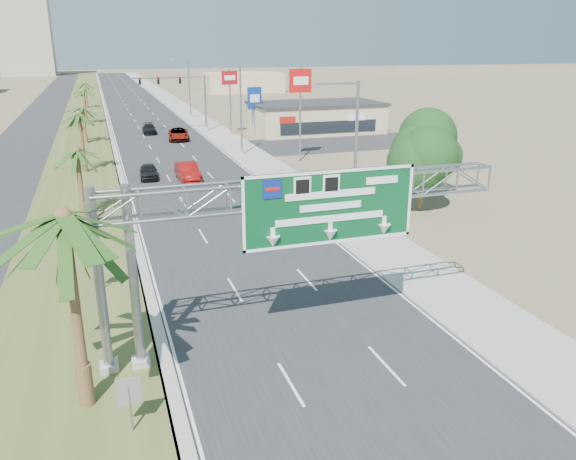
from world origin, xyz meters
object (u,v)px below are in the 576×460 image
at_px(store_building, 316,118).
at_px(car_right_lane, 178,134).
at_px(pole_sign_red_far, 230,83).
at_px(pole_sign_red_near, 300,87).
at_px(palm_near, 63,218).
at_px(car_far, 149,129).
at_px(car_mid_lane, 188,172).
at_px(pole_sign_blue, 255,100).
at_px(sign_gantry, 289,206).
at_px(car_left_lane, 149,172).
at_px(signal_mast, 191,98).

height_order(store_building, car_right_lane, store_building).
xyz_separation_m(store_building, pole_sign_red_far, (-12.26, 1.03, 5.05)).
xyz_separation_m(store_building, pole_sign_red_near, (-9.32, -19.18, 5.86)).
xyz_separation_m(palm_near, car_far, (8.20, 64.28, -6.27)).
relative_size(palm_near, store_building, 0.46).
bearing_deg(car_mid_lane, pole_sign_blue, 59.86).
bearing_deg(car_mid_lane, pole_sign_red_near, 20.37).
height_order(sign_gantry, palm_near, palm_near).
bearing_deg(pole_sign_red_near, car_right_lane, 119.97).
relative_size(car_right_lane, pole_sign_blue, 0.82).
bearing_deg(car_left_lane, palm_near, -95.16).
xyz_separation_m(signal_mast, car_right_lane, (-3.05, -6.85, -4.08)).
xyz_separation_m(signal_mast, car_far, (-6.17, 0.31, -4.19)).
distance_m(palm_near, pole_sign_red_near, 44.57).
relative_size(pole_sign_red_near, pole_sign_red_far, 1.11).
bearing_deg(signal_mast, pole_sign_blue, -35.87).
bearing_deg(palm_near, car_far, 82.73).
bearing_deg(signal_mast, car_far, 177.15).
relative_size(sign_gantry, pole_sign_blue, 2.48).
distance_m(car_far, pole_sign_red_near, 29.79).
bearing_deg(sign_gantry, car_far, 89.94).
bearing_deg(palm_near, signal_mast, 77.34).
distance_m(sign_gantry, signal_mast, 62.37).
bearing_deg(car_right_lane, car_far, 120.00).
height_order(palm_near, car_left_lane, palm_near).
bearing_deg(car_left_lane, car_mid_lane, -25.30).
xyz_separation_m(pole_sign_red_near, pole_sign_red_far, (-2.94, 20.21, -0.81)).
bearing_deg(car_far, pole_sign_red_far, -23.47).
xyz_separation_m(car_mid_lane, car_right_lane, (2.50, 23.63, -0.05)).
height_order(car_right_lane, car_far, car_right_lane).
xyz_separation_m(car_left_lane, pole_sign_red_near, (16.46, 3.45, 7.17)).
bearing_deg(pole_sign_blue, palm_near, -110.84).
xyz_separation_m(store_building, car_right_lane, (-19.87, -0.88, -1.23)).
bearing_deg(pole_sign_red_far, sign_gantry, -100.71).
height_order(palm_near, signal_mast, palm_near).
height_order(car_right_lane, pole_sign_red_near, pole_sign_red_near).
distance_m(car_right_lane, car_far, 7.81).
height_order(sign_gantry, car_left_lane, sign_gantry).
height_order(car_far, pole_sign_red_far, pole_sign_red_far).
distance_m(palm_near, pole_sign_red_far, 61.99).
relative_size(car_mid_lane, car_right_lane, 0.90).
distance_m(car_mid_lane, pole_sign_red_far, 28.16).
bearing_deg(car_mid_lane, palm_near, -106.57).
bearing_deg(store_building, sign_gantry, -112.36).
distance_m(sign_gantry, palm_near, 8.41).
bearing_deg(palm_near, car_right_lane, 78.78).
height_order(signal_mast, pole_sign_blue, signal_mast).
height_order(store_building, pole_sign_red_near, pole_sign_red_near).
relative_size(store_building, pole_sign_blue, 2.67).
xyz_separation_m(car_mid_lane, car_far, (-0.62, 30.79, -0.16)).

